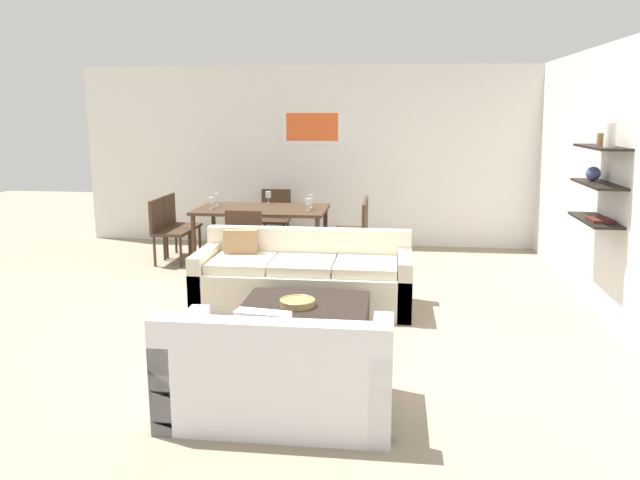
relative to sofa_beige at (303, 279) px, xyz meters
The scene contains 19 objects.
ground_plane 0.44m from the sofa_beige, 88.48° to the right, with size 18.00×18.00×0.00m, color gray.
back_wall_unit 3.38m from the sofa_beige, 84.59° to the left, with size 8.40×0.09×2.70m.
right_wall_shelf_unit 3.23m from the sofa_beige, ahead, with size 0.34×8.20×2.70m.
sofa_beige is the anchor object (origin of this frame).
loveseat_white 2.40m from the sofa_beige, 85.50° to the right, with size 1.52×0.90×0.78m.
coffee_table 1.15m from the sofa_beige, 81.13° to the right, with size 1.10×0.96×0.38m.
decorative_bowl 1.19m from the sofa_beige, 84.09° to the right, with size 0.31×0.31×0.06m.
dining_table 2.09m from the sofa_beige, 114.25° to the left, with size 1.75×1.02×0.75m.
dining_chair_right_far 2.15m from the sofa_beige, 78.16° to the left, with size 0.44×0.44×0.88m.
dining_chair_right_near 1.71m from the sofa_beige, 74.97° to the left, with size 0.44×0.44×0.88m.
dining_chair_left_far 2.99m from the sofa_beige, 135.33° to the left, with size 0.44×0.44×0.88m.
dining_chair_head 2.92m from the sofa_beige, 106.80° to the left, with size 0.44×0.44×0.88m.
dining_chair_foot 1.29m from the sofa_beige, 131.54° to the left, with size 0.44×0.44×0.88m.
dining_chair_left_near 2.69m from the sofa_beige, 142.34° to the left, with size 0.44×0.44×0.88m.
wine_glass_head 2.53m from the sofa_beige, 109.93° to the left, with size 0.08×0.08×0.17m.
wine_glass_right_far 2.09m from the sofa_beige, 95.28° to the left, with size 0.06×0.06×0.17m.
wine_glass_left_near 2.36m from the sofa_beige, 130.71° to the left, with size 0.07×0.07×0.15m.
wine_glass_right_near 1.84m from the sofa_beige, 96.05° to the left, with size 0.08×0.08×0.16m.
wine_glass_left_far 2.56m from the sofa_beige, 126.91° to the left, with size 0.06×0.06×0.17m.
Camera 1 is at (0.93, -5.96, 2.04)m, focal length 35.01 mm.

